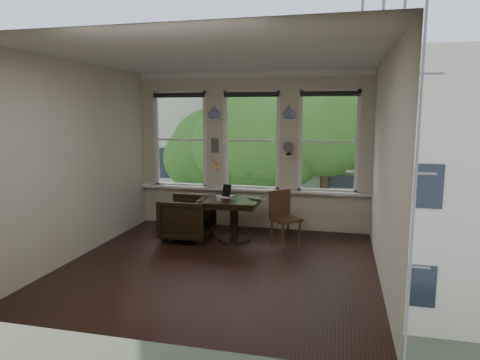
% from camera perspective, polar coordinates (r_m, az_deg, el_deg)
% --- Properties ---
extents(ground, '(4.50, 4.50, 0.00)m').
position_cam_1_polar(ground, '(6.47, -2.61, -11.18)').
color(ground, black).
rests_on(ground, ground).
extents(ceiling, '(4.50, 4.50, 0.00)m').
position_cam_1_polar(ceiling, '(6.13, -2.82, 16.19)').
color(ceiling, silver).
rests_on(ceiling, ground).
extents(wall_back, '(4.50, 0.00, 4.50)m').
position_cam_1_polar(wall_back, '(8.30, 1.59, 3.89)').
color(wall_back, beige).
rests_on(wall_back, ground).
extents(wall_front, '(4.50, 0.00, 4.50)m').
position_cam_1_polar(wall_front, '(4.03, -11.58, -1.54)').
color(wall_front, beige).
rests_on(wall_front, ground).
extents(wall_left, '(0.00, 4.50, 4.50)m').
position_cam_1_polar(wall_left, '(7.08, -20.52, 2.49)').
color(wall_left, beige).
rests_on(wall_left, ground).
extents(wall_right, '(0.00, 4.50, 4.50)m').
position_cam_1_polar(wall_right, '(5.91, 18.75, 1.43)').
color(wall_right, beige).
rests_on(wall_right, ground).
extents(window_left, '(1.10, 0.12, 1.90)m').
position_cam_1_polar(window_left, '(8.69, -7.84, 5.36)').
color(window_left, white).
rests_on(window_left, ground).
extents(window_center, '(1.10, 0.12, 1.90)m').
position_cam_1_polar(window_center, '(8.28, 1.60, 5.27)').
color(window_center, white).
rests_on(window_center, ground).
extents(window_right, '(1.10, 0.12, 1.90)m').
position_cam_1_polar(window_right, '(8.11, 11.72, 5.02)').
color(window_right, white).
rests_on(window_right, ground).
extents(shelf_left, '(0.26, 0.16, 0.03)m').
position_cam_1_polar(shelf_left, '(8.35, -3.46, 8.04)').
color(shelf_left, white).
rests_on(shelf_left, ground).
extents(shelf_right, '(0.26, 0.16, 0.03)m').
position_cam_1_polar(shelf_right, '(8.05, 6.57, 7.97)').
color(shelf_right, white).
rests_on(shelf_right, ground).
extents(intercom, '(0.14, 0.06, 0.28)m').
position_cam_1_polar(intercom, '(8.40, -3.37, 4.63)').
color(intercom, '#59544F').
rests_on(intercom, ground).
extents(sticky_notes, '(0.16, 0.01, 0.24)m').
position_cam_1_polar(sticky_notes, '(8.43, -3.34, 2.26)').
color(sticky_notes, pink).
rests_on(sticky_notes, ground).
extents(desk_fan, '(0.20, 0.20, 0.24)m').
position_cam_1_polar(desk_fan, '(8.06, 6.48, 3.91)').
color(desk_fan, '#59544F').
rests_on(desk_fan, ground).
extents(vase_left, '(0.24, 0.24, 0.25)m').
position_cam_1_polar(vase_left, '(8.35, -3.47, 8.99)').
color(vase_left, silver).
rests_on(vase_left, shelf_left).
extents(vase_right, '(0.24, 0.24, 0.25)m').
position_cam_1_polar(vase_right, '(8.05, 6.59, 8.96)').
color(vase_right, silver).
rests_on(vase_right, shelf_right).
extents(table, '(0.90, 0.90, 0.75)m').
position_cam_1_polar(table, '(7.51, -0.78, -5.35)').
color(table, black).
rests_on(table, ground).
extents(armchair_left, '(0.86, 0.83, 0.77)m').
position_cam_1_polar(armchair_left, '(7.65, -7.07, -5.05)').
color(armchair_left, black).
rests_on(armchair_left, ground).
extents(cushion_red, '(0.45, 0.45, 0.06)m').
position_cam_1_polar(cushion_red, '(7.64, -7.08, -4.59)').
color(cushion_red, maroon).
rests_on(cushion_red, armchair_left).
extents(side_chair_right, '(0.59, 0.59, 0.92)m').
position_cam_1_polar(side_chair_right, '(7.28, 6.12, -5.16)').
color(side_chair_right, '#432A18').
rests_on(side_chair_right, ground).
extents(laptop, '(0.39, 0.33, 0.03)m').
position_cam_1_polar(laptop, '(7.34, 2.00, -2.56)').
color(laptop, black).
rests_on(laptop, table).
extents(mug, '(0.11, 0.11, 0.09)m').
position_cam_1_polar(mug, '(7.26, -2.88, -2.43)').
color(mug, white).
rests_on(mug, table).
extents(drinking_glass, '(0.12, 0.12, 0.09)m').
position_cam_1_polar(drinking_glass, '(7.18, -0.87, -2.57)').
color(drinking_glass, white).
rests_on(drinking_glass, table).
extents(tablet, '(0.18, 0.12, 0.22)m').
position_cam_1_polar(tablet, '(7.60, -1.79, -1.43)').
color(tablet, black).
rests_on(tablet, table).
extents(papers, '(0.27, 0.33, 0.00)m').
position_cam_1_polar(papers, '(7.63, -1.92, -2.21)').
color(papers, silver).
rests_on(papers, table).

